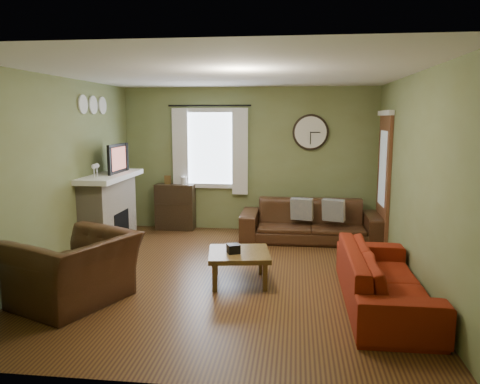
# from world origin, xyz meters

# --- Properties ---
(floor) EXTENTS (4.60, 5.20, 0.00)m
(floor) POSITION_xyz_m (0.00, 0.00, 0.00)
(floor) COLOR #4F3018
(floor) RESTS_ON ground
(ceiling) EXTENTS (4.60, 5.20, 0.00)m
(ceiling) POSITION_xyz_m (0.00, 0.00, 2.60)
(ceiling) COLOR white
(ceiling) RESTS_ON ground
(wall_left) EXTENTS (0.00, 5.20, 2.60)m
(wall_left) POSITION_xyz_m (-2.30, 0.00, 1.30)
(wall_left) COLOR olive
(wall_left) RESTS_ON ground
(wall_right) EXTENTS (0.00, 5.20, 2.60)m
(wall_right) POSITION_xyz_m (2.30, 0.00, 1.30)
(wall_right) COLOR olive
(wall_right) RESTS_ON ground
(wall_back) EXTENTS (4.60, 0.00, 2.60)m
(wall_back) POSITION_xyz_m (0.00, 2.60, 1.30)
(wall_back) COLOR olive
(wall_back) RESTS_ON ground
(wall_front) EXTENTS (4.60, 0.00, 2.60)m
(wall_front) POSITION_xyz_m (0.00, -2.60, 1.30)
(wall_front) COLOR olive
(wall_front) RESTS_ON ground
(fireplace) EXTENTS (0.40, 1.40, 1.10)m
(fireplace) POSITION_xyz_m (-2.10, 1.15, 0.55)
(fireplace) COLOR #B1A38B
(fireplace) RESTS_ON floor
(firebox) EXTENTS (0.04, 0.60, 0.55)m
(firebox) POSITION_xyz_m (-1.91, 1.15, 0.30)
(firebox) COLOR black
(firebox) RESTS_ON fireplace
(mantel) EXTENTS (0.58, 1.60, 0.08)m
(mantel) POSITION_xyz_m (-2.07, 1.15, 1.14)
(mantel) COLOR white
(mantel) RESTS_ON fireplace
(tv) EXTENTS (0.08, 0.60, 0.35)m
(tv) POSITION_xyz_m (-2.05, 1.30, 1.35)
(tv) COLOR black
(tv) RESTS_ON mantel
(tv_screen) EXTENTS (0.02, 0.62, 0.36)m
(tv_screen) POSITION_xyz_m (-1.97, 1.30, 1.41)
(tv_screen) COLOR #994C3F
(tv_screen) RESTS_ON mantel
(medallion_left) EXTENTS (0.28, 0.28, 0.03)m
(medallion_left) POSITION_xyz_m (-2.28, 0.80, 2.25)
(medallion_left) COLOR white
(medallion_left) RESTS_ON wall_left
(medallion_mid) EXTENTS (0.28, 0.28, 0.03)m
(medallion_mid) POSITION_xyz_m (-2.28, 1.15, 2.25)
(medallion_mid) COLOR white
(medallion_mid) RESTS_ON wall_left
(medallion_right) EXTENTS (0.28, 0.28, 0.03)m
(medallion_right) POSITION_xyz_m (-2.28, 1.50, 2.25)
(medallion_right) COLOR white
(medallion_right) RESTS_ON wall_left
(window_pane) EXTENTS (1.00, 0.02, 1.30)m
(window_pane) POSITION_xyz_m (-0.70, 2.58, 1.50)
(window_pane) COLOR silver
(window_pane) RESTS_ON wall_back
(curtain_rod) EXTENTS (0.03, 0.03, 1.50)m
(curtain_rod) POSITION_xyz_m (-0.70, 2.48, 2.27)
(curtain_rod) COLOR black
(curtain_rod) RESTS_ON wall_back
(curtain_left) EXTENTS (0.28, 0.04, 1.55)m
(curtain_left) POSITION_xyz_m (-1.25, 2.48, 1.45)
(curtain_left) COLOR silver
(curtain_left) RESTS_ON wall_back
(curtain_right) EXTENTS (0.28, 0.04, 1.55)m
(curtain_right) POSITION_xyz_m (-0.15, 2.48, 1.45)
(curtain_right) COLOR silver
(curtain_right) RESTS_ON wall_back
(wall_clock) EXTENTS (0.64, 0.06, 0.64)m
(wall_clock) POSITION_xyz_m (1.10, 2.55, 1.80)
(wall_clock) COLOR white
(wall_clock) RESTS_ON wall_back
(door) EXTENTS (0.05, 0.90, 2.10)m
(door) POSITION_xyz_m (2.27, 1.85, 1.05)
(door) COLOR brown
(door) RESTS_ON floor
(bookshelf) EXTENTS (0.71, 0.30, 0.85)m
(bookshelf) POSITION_xyz_m (-1.35, 2.43, 0.42)
(bookshelf) COLOR black
(bookshelf) RESTS_ON floor
(book) EXTENTS (0.25, 0.25, 0.02)m
(book) POSITION_xyz_m (-1.32, 2.58, 0.96)
(book) COLOR brown
(book) RESTS_ON bookshelf
(sofa_brown) EXTENTS (2.33, 0.91, 0.68)m
(sofa_brown) POSITION_xyz_m (1.12, 1.91, 0.34)
(sofa_brown) COLOR #361E11
(sofa_brown) RESTS_ON floor
(pillow_left) EXTENTS (0.38, 0.19, 0.37)m
(pillow_left) POSITION_xyz_m (0.96, 1.85, 0.55)
(pillow_left) COLOR gray
(pillow_left) RESTS_ON sofa_brown
(pillow_right) EXTENTS (0.38, 0.23, 0.36)m
(pillow_right) POSITION_xyz_m (1.48, 1.81, 0.55)
(pillow_right) COLOR gray
(pillow_right) RESTS_ON sofa_brown
(sofa_red) EXTENTS (0.84, 2.15, 0.63)m
(sofa_red) POSITION_xyz_m (1.83, -0.81, 0.31)
(sofa_red) COLOR maroon
(sofa_red) RESTS_ON floor
(armchair) EXTENTS (1.42, 1.50, 0.77)m
(armchair) POSITION_xyz_m (-1.57, -1.14, 0.39)
(armchair) COLOR #361E11
(armchair) RESTS_ON floor
(coffee_table) EXTENTS (0.86, 0.86, 0.40)m
(coffee_table) POSITION_xyz_m (0.17, -0.26, 0.20)
(coffee_table) COLOR brown
(coffee_table) RESTS_ON floor
(tissue_box) EXTENTS (0.19, 0.19, 0.11)m
(tissue_box) POSITION_xyz_m (0.11, -0.33, 0.40)
(tissue_box) COLOR black
(tissue_box) RESTS_ON coffee_table
(wine_glass_a) EXTENTS (0.07, 0.07, 0.21)m
(wine_glass_a) POSITION_xyz_m (-2.05, 0.56, 1.28)
(wine_glass_a) COLOR white
(wine_glass_a) RESTS_ON mantel
(wine_glass_b) EXTENTS (0.07, 0.07, 0.21)m
(wine_glass_b) POSITION_xyz_m (-2.05, 0.66, 1.29)
(wine_glass_b) COLOR white
(wine_glass_b) RESTS_ON mantel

